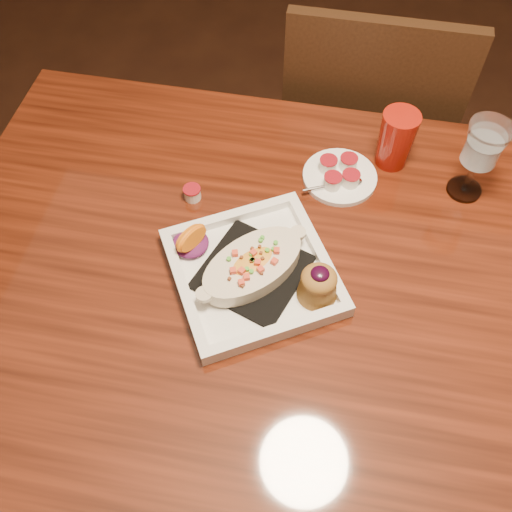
% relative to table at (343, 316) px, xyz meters
% --- Properties ---
extents(floor, '(7.00, 7.00, 0.00)m').
position_rel_table_xyz_m(floor, '(0.00, 0.00, -0.65)').
color(floor, '#321B10').
rests_on(floor, ground).
extents(table, '(1.50, 0.90, 0.75)m').
position_rel_table_xyz_m(table, '(0.00, 0.00, 0.00)').
color(table, maroon).
rests_on(table, floor).
extents(chair_far, '(0.42, 0.42, 0.93)m').
position_rel_table_xyz_m(chair_far, '(-0.00, 0.63, -0.15)').
color(chair_far, black).
rests_on(chair_far, floor).
extents(plate, '(0.36, 0.36, 0.08)m').
position_rel_table_xyz_m(plate, '(-0.16, -0.01, 0.12)').
color(plate, white).
rests_on(plate, table).
extents(goblet, '(0.08, 0.08, 0.16)m').
position_rel_table_xyz_m(goblet, '(0.19, 0.26, 0.21)').
color(goblet, silver).
rests_on(goblet, table).
extents(saucer, '(0.14, 0.14, 0.10)m').
position_rel_table_xyz_m(saucer, '(-0.05, 0.24, 0.11)').
color(saucer, white).
rests_on(saucer, table).
extents(creamer_loose, '(0.03, 0.03, 0.03)m').
position_rel_table_xyz_m(creamer_loose, '(-0.32, 0.15, 0.11)').
color(creamer_loose, white).
rests_on(creamer_loose, table).
extents(red_tumbler, '(0.07, 0.07, 0.12)m').
position_rel_table_xyz_m(red_tumbler, '(0.05, 0.31, 0.16)').
color(red_tumbler, '#A6180B').
rests_on(red_tumbler, table).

